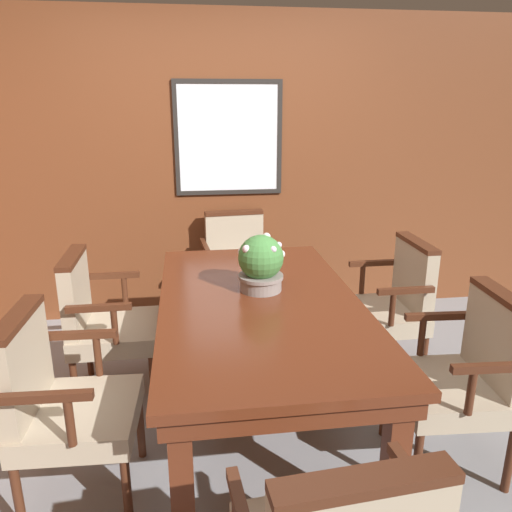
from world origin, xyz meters
name	(u,v)px	position (x,y,z in m)	size (l,w,h in m)	color
ground_plane	(240,431)	(0.00, 0.00, 0.00)	(14.00, 14.00, 0.00)	gray
wall_back	(216,171)	(0.00, 1.73, 1.23)	(7.20, 0.08, 2.45)	brown
dining_table	(260,316)	(0.12, 0.08, 0.66)	(1.06, 1.94, 0.75)	#562614
chair_right_far	(392,302)	(1.07, 0.53, 0.50)	(0.51, 0.57, 0.92)	#472314
chair_left_near	(61,399)	(-0.83, -0.35, 0.50)	(0.53, 0.58, 0.92)	#472314
chair_right_near	(464,373)	(1.06, -0.38, 0.50)	(0.54, 0.59, 0.92)	#472314
chair_head_far	(238,264)	(0.14, 1.45, 0.50)	(0.60, 0.55, 0.92)	#472314
chair_left_far	(102,319)	(-0.78, 0.51, 0.50)	(0.51, 0.57, 0.92)	#472314
potted_plant	(261,264)	(0.15, 0.22, 0.91)	(0.27, 0.25, 0.32)	gray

